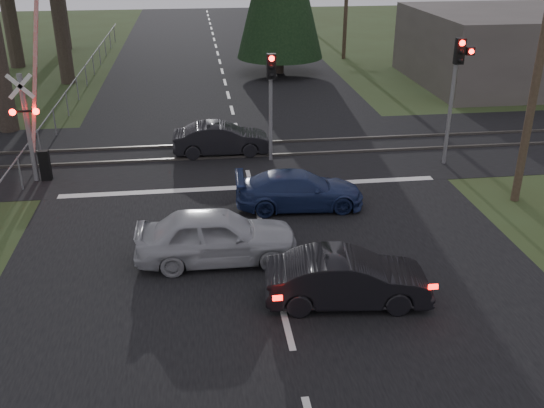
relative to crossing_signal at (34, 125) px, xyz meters
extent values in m
plane|color=#2E3A1A|center=(7.27, -9.79, -2.06)|extent=(120.00, 120.00, 0.00)
cube|color=black|center=(7.27, 0.21, -2.05)|extent=(14.00, 100.00, 0.01)
cube|color=black|center=(7.27, 2.21, -2.05)|extent=(120.00, 8.00, 0.01)
cube|color=silver|center=(7.27, -1.59, -2.05)|extent=(13.00, 0.35, 0.00)
cube|color=#59544C|center=(7.27, 1.41, -2.01)|extent=(120.00, 0.12, 0.10)
cube|color=#59544C|center=(7.27, 3.01, -2.01)|extent=(120.00, 0.12, 0.10)
cylinder|color=slate|center=(-0.23, 0.01, -0.16)|extent=(0.18, 0.18, 3.80)
cube|color=white|center=(-0.23, -0.09, 1.34)|extent=(0.88, 0.03, 0.88)
cube|color=white|center=(-0.23, -0.09, 1.34)|extent=(0.88, 0.03, 0.88)
cube|color=black|center=(-0.23, -0.07, 0.49)|extent=(0.90, 0.06, 0.06)
sphere|color=#FF0C07|center=(-0.61, -0.14, 0.49)|extent=(0.22, 0.22, 0.22)
sphere|color=#FF0C07|center=(0.15, -0.14, 0.49)|extent=(0.22, 0.22, 0.22)
cube|color=black|center=(0.12, 0.01, -1.51)|extent=(0.35, 0.25, 1.10)
cube|color=red|center=(0.32, 0.01, 1.94)|extent=(1.16, 0.10, 5.93)
cylinder|color=slate|center=(14.77, -0.19, -0.16)|extent=(0.14, 0.14, 3.80)
cube|color=black|center=(14.77, -0.37, 2.19)|extent=(0.32, 0.24, 0.90)
sphere|color=#FF0C07|center=(14.77, -0.50, 2.49)|extent=(0.20, 0.20, 0.20)
sphere|color=black|center=(14.77, -0.50, 2.19)|extent=(0.18, 0.18, 0.18)
sphere|color=black|center=(14.77, -0.50, 1.89)|extent=(0.18, 0.18, 0.18)
cube|color=black|center=(15.15, -0.37, 2.19)|extent=(0.28, 0.22, 0.28)
sphere|color=#FF0C07|center=(15.15, -0.49, 2.19)|extent=(0.18, 0.18, 0.18)
cylinder|color=slate|center=(8.27, 1.01, -0.46)|extent=(0.14, 0.14, 3.20)
cube|color=black|center=(8.27, 0.83, 1.59)|extent=(0.32, 0.24, 0.90)
sphere|color=#FF0C07|center=(8.27, 0.70, 1.89)|extent=(0.20, 0.20, 0.20)
sphere|color=black|center=(8.27, 0.70, 1.59)|extent=(0.18, 0.18, 0.18)
sphere|color=black|center=(8.27, 0.70, 1.29)|extent=(0.18, 0.18, 0.18)
cylinder|color=#4C3D2D|center=(15.77, -3.79, 2.44)|extent=(0.26, 0.26, 9.00)
cylinder|color=#473D33|center=(-1.73, 15.21, 0.64)|extent=(0.80, 0.80, 5.40)
cylinder|color=#473D33|center=(-5.73, 20.21, 1.32)|extent=(0.89, 0.89, 6.75)
cylinder|color=#473D33|center=(-3.73, 26.21, 0.64)|extent=(0.80, 0.80, 5.40)
cylinder|color=#473D33|center=(10.77, 16.21, -1.06)|extent=(0.50, 0.50, 2.00)
cube|color=#59514C|center=(25.27, 12.21, -0.06)|extent=(14.00, 10.00, 4.00)
imported|color=black|center=(8.83, -8.91, -1.42)|extent=(3.99, 1.72, 1.28)
imported|color=#9D9FA5|center=(5.86, -6.49, -1.33)|extent=(4.31, 1.78, 1.46)
imported|color=navy|center=(8.64, -3.40, -1.47)|extent=(4.13, 1.83, 1.18)
imported|color=black|center=(6.44, 1.95, -1.44)|extent=(3.77, 1.33, 1.24)
camera|label=1|loc=(5.50, -20.82, 6.11)|focal=40.00mm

